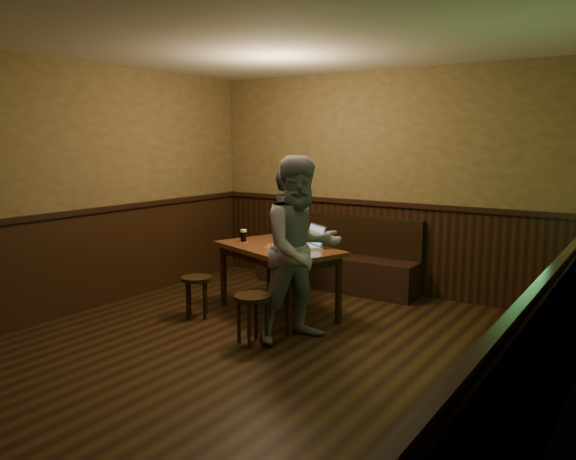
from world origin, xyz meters
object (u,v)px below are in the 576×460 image
(bench, at_px, (338,264))
(pint_left, at_px, (244,236))
(stool_left, at_px, (197,285))
(laptop, at_px, (310,241))
(pint_mid, at_px, (288,239))
(pint_right, at_px, (301,245))
(stool_right, at_px, (252,305))
(pub_table, at_px, (278,255))
(person_grey, at_px, (301,250))
(person_suit, at_px, (290,236))

(bench, bearing_deg, pint_left, -109.04)
(stool_left, distance_m, laptop, 1.34)
(pint_mid, distance_m, pint_right, 0.41)
(stool_right, distance_m, laptop, 1.16)
(pub_table, height_order, pint_mid, pint_mid)
(bench, xyz_separation_m, pint_left, (-0.48, -1.39, 0.53))
(pint_mid, relative_size, person_grey, 0.09)
(bench, xyz_separation_m, stool_left, (-0.68, -1.97, 0.05))
(person_suit, bearing_deg, bench, -79.43)
(pub_table, relative_size, pint_mid, 10.18)
(laptop, distance_m, person_suit, 0.54)
(person_suit, bearing_deg, pint_mid, 139.33)
(stool_left, relative_size, person_suit, 0.28)
(stool_right, bearing_deg, bench, 98.23)
(stool_left, bearing_deg, person_suit, 62.42)
(person_grey, bearing_deg, pint_left, 90.54)
(stool_left, height_order, pint_mid, pint_mid)
(pint_left, relative_size, person_grey, 0.08)
(pint_right, xyz_separation_m, person_grey, (0.23, -0.37, 0.04))
(stool_left, bearing_deg, laptop, 36.73)
(stool_right, distance_m, pint_right, 0.87)
(person_grey, bearing_deg, person_suit, 64.64)
(stool_right, relative_size, person_suit, 0.30)
(pub_table, height_order, pint_left, pint_left)
(pub_table, xyz_separation_m, pint_right, (0.42, -0.18, 0.19))
(stool_right, height_order, person_grey, person_grey)
(stool_left, height_order, stool_right, stool_right)
(pint_left, xyz_separation_m, person_suit, (0.34, 0.45, -0.03))
(pint_left, bearing_deg, pub_table, 0.61)
(pub_table, relative_size, pint_right, 9.65)
(person_suit, bearing_deg, laptop, 167.06)
(stool_left, relative_size, laptop, 1.03)
(stool_left, height_order, pint_left, pint_left)
(stool_right, distance_m, person_grey, 0.70)
(pint_mid, bearing_deg, person_suit, 120.28)
(stool_right, height_order, pint_mid, pint_mid)
(stool_right, height_order, pint_right, pint_right)
(stool_right, bearing_deg, person_suit, 109.19)
(laptop, bearing_deg, pint_mid, -125.39)
(pub_table, height_order, person_suit, person_suit)
(stool_right, bearing_deg, pint_right, 83.21)
(stool_left, distance_m, stool_right, 1.06)
(pub_table, xyz_separation_m, person_suit, (-0.14, 0.45, 0.14))
(stool_left, bearing_deg, pint_mid, 40.22)
(pub_table, height_order, laptop, laptop)
(pub_table, bearing_deg, pint_left, -159.90)
(bench, distance_m, stool_left, 2.09)
(pint_right, bearing_deg, pint_mid, 144.41)
(pub_table, height_order, stool_left, pub_table)
(stool_right, xyz_separation_m, person_grey, (0.32, 0.36, 0.51))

